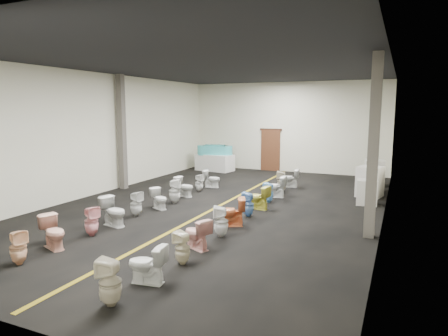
{
  "coord_description": "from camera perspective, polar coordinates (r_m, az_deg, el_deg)",
  "views": [
    {
      "loc": [
        5.37,
        -11.75,
        3.17
      ],
      "look_at": [
        -0.33,
        1.0,
        1.1
      ],
      "focal_mm": 32.0,
      "sensor_mm": 36.0,
      "label": 1
    }
  ],
  "objects": [
    {
      "name": "toilet_right_2",
      "position": [
        8.38,
        -5.96,
        -11.28
      ],
      "size": [
        0.38,
        0.37,
        0.69
      ],
      "primitive_type": "imported",
      "rotation": [
        0.0,
        0.0,
        -1.78
      ],
      "color": "beige",
      "rests_on": "floor"
    },
    {
      "name": "appliance_crate_b",
      "position": [
        15.41,
        20.13,
        -1.85
      ],
      "size": [
        0.98,
        0.98,
        1.11
      ],
      "primitive_type": "cube",
      "rotation": [
        0.0,
        0.0,
        -0.26
      ],
      "color": "silver",
      "rests_on": "floor"
    },
    {
      "name": "appliance_crate_a",
      "position": [
        14.16,
        19.72,
        -3.26
      ],
      "size": [
        0.71,
        0.71,
        0.83
      ],
      "primitive_type": "cube",
      "rotation": [
        0.0,
        0.0,
        0.1
      ],
      "color": "silver",
      "rests_on": "floor"
    },
    {
      "name": "toilet_right_9",
      "position": [
        14.55,
        7.33,
        -2.63
      ],
      "size": [
        0.79,
        0.48,
        0.78
      ],
      "primitive_type": "imported",
      "rotation": [
        0.0,
        0.0,
        -1.51
      ],
      "color": "white",
      "rests_on": "floor"
    },
    {
      "name": "toilet_right_11",
      "position": [
        16.49,
        9.38,
        -1.43
      ],
      "size": [
        0.77,
        0.49,
        0.75
      ],
      "primitive_type": "imported",
      "rotation": [
        0.0,
        0.0,
        -1.47
      ],
      "color": "silver",
      "rests_on": "floor"
    },
    {
      "name": "column_right",
      "position": [
        10.31,
        20.57,
        2.79
      ],
      "size": [
        0.25,
        0.25,
        4.5
      ],
      "primitive_type": "cube",
      "color": "#59544C",
      "rests_on": "floor"
    },
    {
      "name": "toilet_right_7",
      "position": [
        12.76,
        4.86,
        -4.2
      ],
      "size": [
        0.81,
        0.54,
        0.77
      ],
      "primitive_type": "imported",
      "rotation": [
        0.0,
        0.0,
        -1.73
      ],
      "color": "#DBD44A",
      "rests_on": "floor"
    },
    {
      "name": "toilet_left_6",
      "position": [
        12.93,
        -9.21,
        -4.34
      ],
      "size": [
        0.75,
        0.61,
        0.67
      ],
      "primitive_type": "imported",
      "rotation": [
        0.0,
        0.0,
        1.15
      ],
      "color": "white",
      "rests_on": "floor"
    },
    {
      "name": "toilet_right_0",
      "position": [
        6.93,
        -15.95,
        -15.43
      ],
      "size": [
        0.45,
        0.44,
        0.81
      ],
      "primitive_type": "imported",
      "rotation": [
        0.0,
        0.0,
        -1.32
      ],
      "color": "beige",
      "rests_on": "floor"
    },
    {
      "name": "aisle_stripe",
      "position": [
        13.3,
        -0.46,
        -5.32
      ],
      "size": [
        0.12,
        15.6,
        0.01
      ],
      "primitive_type": "cube",
      "color": "olive",
      "rests_on": "floor"
    },
    {
      "name": "door_frame",
      "position": [
        20.67,
        6.72,
        5.48
      ],
      "size": [
        1.15,
        0.08,
        0.1
      ],
      "primitive_type": "cube",
      "color": "#331C11",
      "rests_on": "back_door"
    },
    {
      "name": "toilet_left_5",
      "position": [
        12.17,
        -12.45,
        -5.03
      ],
      "size": [
        0.38,
        0.37,
        0.75
      ],
      "primitive_type": "imported",
      "rotation": [
        0.0,
        0.0,
        1.47
      ],
      "color": "silver",
      "rests_on": "floor"
    },
    {
      "name": "back_door",
      "position": [
        20.74,
        6.66,
        2.53
      ],
      "size": [
        1.0,
        0.1,
        2.1
      ],
      "primitive_type": "cube",
      "color": "#562D19",
      "rests_on": "floor"
    },
    {
      "name": "toilet_right_3",
      "position": [
        9.21,
        -3.91,
        -9.3
      ],
      "size": [
        0.82,
        0.66,
        0.73
      ],
      "primitive_type": "imported",
      "rotation": [
        0.0,
        0.0,
        -1.99
      ],
      "color": "#F1ADA5",
      "rests_on": "floor"
    },
    {
      "name": "column_left",
      "position": [
        16.3,
        -14.39,
        4.95
      ],
      "size": [
        0.25,
        0.25,
        4.5
      ],
      "primitive_type": "cube",
      "color": "#59544C",
      "rests_on": "floor"
    },
    {
      "name": "toilet_left_7",
      "position": [
        13.59,
        -7.07,
        -3.28
      ],
      "size": [
        0.49,
        0.48,
        0.84
      ],
      "primitive_type": "imported",
      "rotation": [
        0.0,
        0.0,
        1.9
      ],
      "color": "white",
      "rests_on": "floor"
    },
    {
      "name": "toilet_left_8",
      "position": [
        14.6,
        -5.67,
        -2.68
      ],
      "size": [
        0.75,
        0.48,
        0.73
      ],
      "primitive_type": "imported",
      "rotation": [
        0.0,
        0.0,
        1.47
      ],
      "color": "silver",
      "rests_on": "floor"
    },
    {
      "name": "floor",
      "position": [
        13.3,
        -0.46,
        -5.34
      ],
      "size": [
        16.0,
        16.0,
        0.0
      ],
      "primitive_type": "plane",
      "color": "black",
      "rests_on": "ground"
    },
    {
      "name": "toilet_right_1",
      "position": [
        7.61,
        -10.95,
        -13.33
      ],
      "size": [
        0.77,
        0.51,
        0.73
      ],
      "primitive_type": "imported",
      "rotation": [
        0.0,
        0.0,
        -1.43
      ],
      "color": "white",
      "rests_on": "floor"
    },
    {
      "name": "appliance_crate_d",
      "position": [
        17.72,
        20.67,
        -0.65
      ],
      "size": [
        0.85,
        0.85,
        1.07
      ],
      "primitive_type": "cube",
      "rotation": [
        0.0,
        0.0,
        0.15
      ],
      "color": "beige",
      "rests_on": "floor"
    },
    {
      "name": "toilet_right_10",
      "position": [
        15.52,
        8.24,
        -1.9
      ],
      "size": [
        0.44,
        0.43,
        0.81
      ],
      "primitive_type": "imported",
      "rotation": [
        0.0,
        0.0,
        -1.36
      ],
      "color": "beige",
      "rests_on": "floor"
    },
    {
      "name": "toilet_right_6",
      "position": [
        11.86,
        3.49,
        -5.22
      ],
      "size": [
        0.34,
        0.34,
        0.74
      ],
      "primitive_type": "imported",
      "rotation": [
        0.0,
        0.0,
        -1.56
      ],
      "color": "#6396CE",
      "rests_on": "floor"
    },
    {
      "name": "wall_right",
      "position": [
        11.79,
        22.25,
        3.35
      ],
      "size": [
        0.0,
        16.0,
        16.0
      ],
      "primitive_type": "plane",
      "rotation": [
        1.57,
        0.0,
        -1.57
      ],
      "color": "beige",
      "rests_on": "ground"
    },
    {
      "name": "toilet_left_10",
      "position": [
        16.24,
        -1.75,
        -1.55
      ],
      "size": [
        0.74,
        0.48,
        0.7
      ],
      "primitive_type": "imported",
      "rotation": [
        0.0,
        0.0,
        1.71
      ],
      "color": "silver",
      "rests_on": "floor"
    },
    {
      "name": "wall_left",
      "position": [
        15.7,
        -17.37,
        4.71
      ],
      "size": [
        0.0,
        16.0,
        16.0
      ],
      "primitive_type": "plane",
      "rotation": [
        1.57,
        0.0,
        1.57
      ],
      "color": "beige",
      "rests_on": "ground"
    },
    {
      "name": "toilet_left_4",
      "position": [
        11.33,
        -15.45,
        -6.0
      ],
      "size": [
        0.86,
        0.61,
        0.8
      ],
      "primitive_type": "imported",
      "rotation": [
        0.0,
        0.0,
        1.36
      ],
      "color": "silver",
      "rests_on": "floor"
    },
    {
      "name": "wall_back",
      "position": [
        20.49,
        8.91,
        5.77
      ],
      "size": [
        10.0,
        0.0,
        10.0
      ],
      "primitive_type": "plane",
      "rotation": [
        1.57,
        0.0,
        0.0
      ],
      "color": "beige",
      "rests_on": "ground"
    },
    {
      "name": "toilet_left_1",
      "position": [
        9.32,
        -27.33,
        -10.02
      ],
      "size": [
        0.42,
        0.42,
        0.73
      ],
      "primitive_type": "imported",
      "rotation": [
        0.0,
        0.0,
        1.26
      ],
      "color": "#FFC496",
      "rests_on": "floor"
    },
    {
      "name": "ceiling",
      "position": [
        12.99,
        -0.49,
        14.33
      ],
      "size": [
        16.0,
        16.0,
        0.0
      ],
      "primitive_type": "plane",
      "rotation": [
        3.14,
        0.0,
        0.0
      ],
      "color": "black",
      "rests_on": "ground"
    },
    {
      "name": "toilet_right_4",
      "position": [
        10.01,
        -0.42,
        -7.65
      ],
      "size": [
        0.46,
        0.46,
        0.79
      ],
      "primitive_type": "imported",
      "rotation": [
        0.0,
        0.0,
        -1.23
      ],
      "color": "white",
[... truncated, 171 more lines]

